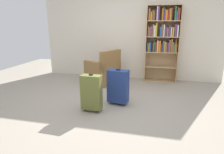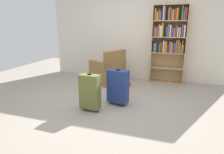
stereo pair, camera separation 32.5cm
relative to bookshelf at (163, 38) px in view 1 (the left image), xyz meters
name	(u,v)px [view 1 (the left image)]	position (x,y,z in m)	size (l,w,h in m)	color
ground_plane	(113,106)	(-0.90, -1.98, -1.20)	(8.89, 8.89, 0.00)	#9E9384
back_wall	(130,33)	(-0.90, 0.22, 0.10)	(5.08, 0.10, 2.60)	beige
bookshelf	(163,38)	(0.00, 0.00, 0.00)	(0.86, 0.32, 2.02)	tan
armchair	(104,72)	(-1.48, -0.55, -0.88)	(0.94, 0.94, 0.90)	olive
mug	(125,84)	(-0.89, -0.66, -1.15)	(0.12, 0.08, 0.10)	red
suitcase_olive	(91,92)	(-1.23, -2.29, -0.83)	(0.37, 0.20, 0.70)	brown
suitcase_navy_blue	(118,86)	(-0.83, -1.86, -0.83)	(0.42, 0.27, 0.71)	navy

